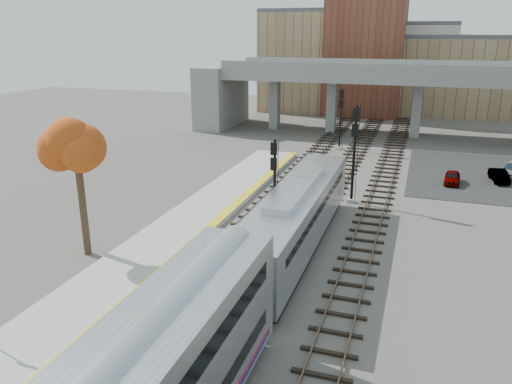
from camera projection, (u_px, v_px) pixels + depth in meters
The scene contains 14 objects.
ground at pixel (250, 291), 26.63m from camera, with size 160.00×160.00×0.00m, color #47423D.
platform at pixel (132, 268), 28.77m from camera, with size 4.50×60.00×0.35m, color #9E9E99.
yellow_strip at pixel (161, 270), 28.14m from camera, with size 0.70×60.00×0.01m, color yellow.
tracks at pixel (316, 214), 37.60m from camera, with size 10.70×95.00×0.25m.
overpass at pixel (401, 91), 63.93m from camera, with size 54.00×12.00×9.50m.
buildings_far at pixel (387, 64), 83.85m from camera, with size 43.00×21.00×20.60m.
parking_lot at pixel (485, 176), 47.64m from camera, with size 14.00×18.00×0.04m, color black.
locomotive at pixel (297, 216), 30.91m from camera, with size 3.02×19.05×4.10m.
signal_mast_near at pixel (274, 190), 33.23m from camera, with size 0.60×0.64×6.52m.
signal_mast_mid at pixel (354, 154), 39.01m from camera, with size 0.60×0.64×7.84m.
signal_mast_far at pixel (340, 120), 57.17m from camera, with size 0.60×0.64×7.03m.
tree at pixel (77, 154), 29.04m from camera, with size 3.60×3.60×8.62m.
car_a at pixel (452, 177), 44.99m from camera, with size 1.32×3.29×1.12m, color #99999E.
car_b at pixel (499, 176), 45.50m from camera, with size 1.19×3.40×1.12m, color #99999E.
Camera 1 is at (7.82, -22.38, 13.24)m, focal length 35.00 mm.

